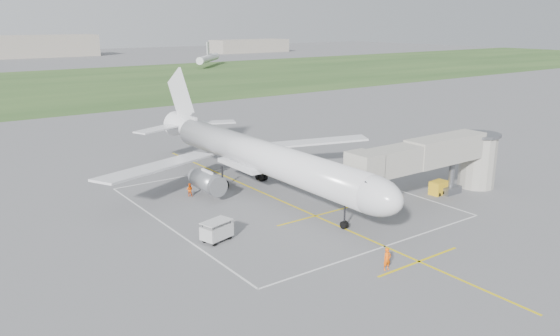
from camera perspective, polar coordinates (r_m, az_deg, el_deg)
ground at (r=65.76m, az=-1.85°, el=-2.59°), size 700.00×700.00×0.00m
grass_strip at (r=186.32m, az=-25.15°, el=7.59°), size 700.00×120.00×0.02m
apron_markings at (r=61.27m, az=1.22°, el=-3.93°), size 28.20×60.00×0.01m
airliner at (r=65.16m, az=-2.25°, el=1.26°), size 38.93×46.75×13.52m
jet_bridge at (r=65.47m, az=16.45°, el=1.02°), size 23.40×5.00×7.20m
gpu_unit at (r=67.65m, az=16.23°, el=-1.99°), size 2.25×1.68×1.60m
baggage_cart at (r=51.72m, az=-6.63°, el=-6.53°), size 3.21×2.41×1.99m
ramp_worker_nose at (r=46.59m, az=11.13°, el=-9.32°), size 0.76×0.56×1.94m
ramp_worker_wing at (r=65.07m, az=-9.43°, el=-2.25°), size 0.98×0.96×1.59m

